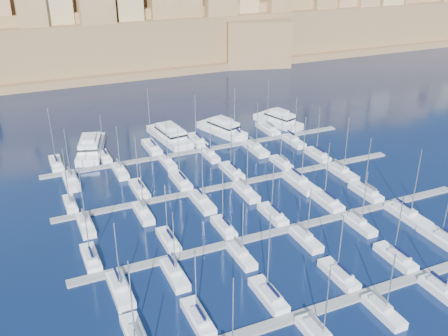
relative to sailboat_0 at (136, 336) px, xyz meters
name	(u,v)px	position (x,y,z in m)	size (l,w,h in m)	color
ground	(259,203)	(34.78, 28.69, -0.74)	(600.00, 600.00, 0.00)	black
pontoon_near	(359,296)	(34.78, -5.31, -0.54)	(84.00, 2.00, 0.40)	slate
pontoon_mid_near	(288,229)	(34.78, 16.69, -0.54)	(84.00, 2.00, 0.40)	slate
pontoon_mid_far	(239,183)	(34.78, 38.69, -0.54)	(84.00, 2.00, 0.40)	slate
pontoon_far	(203,150)	(34.78, 60.69, -0.54)	(84.00, 2.00, 0.40)	slate
sailboat_0	(136,336)	(0.00, 0.00, 0.00)	(2.65, 8.84, 13.49)	white
sailboat_1	(198,318)	(9.38, -0.10, -0.01)	(2.59, 8.65, 12.77)	white
sailboat_2	(269,295)	(21.39, 0.10, 0.02)	(2.71, 9.05, 15.40)	white
sailboat_3	(339,275)	(34.67, -0.04, -0.01)	(2.63, 8.75, 12.21)	white
sailboat_4	(396,258)	(46.76, -0.02, -0.01)	(2.64, 8.80, 12.94)	white
sailboat_5	(444,240)	(58.92, 0.80, 0.02)	(3.14, 10.47, 14.53)	white
sailboat_9	(383,311)	(35.41, -10.11, -0.02)	(2.35, 7.82, 11.64)	white
sailboat_10	(442,292)	(47.06, -10.35, -0.01)	(2.49, 8.29, 12.67)	white
sailboat_12	(91,258)	(-2.22, 21.80, -0.01)	(2.53, 8.44, 13.17)	white
sailboat_13	(168,240)	(12.04, 21.68, -0.02)	(2.46, 8.20, 12.26)	white
sailboat_14	(224,227)	(23.29, 21.59, -0.01)	(2.40, 8.00, 12.77)	white
sailboat_15	(273,215)	(34.40, 21.98, -0.01)	(2.64, 8.80, 12.29)	white
sailboat_16	(326,201)	(47.68, 22.49, 0.01)	(2.95, 9.84, 14.07)	white
sailboat_17	(366,192)	(58.02, 22.16, 0.00)	(2.75, 9.16, 13.63)	white
sailboat_18	(120,290)	(0.42, 11.10, 0.01)	(2.82, 9.41, 13.67)	white
sailboat_19	(174,274)	(9.68, 11.42, 0.00)	(2.63, 8.78, 13.15)	white
sailboat_20	(241,255)	(22.23, 11.73, -0.02)	(2.44, 8.14, 11.91)	white
sailboat_21	(305,239)	(35.53, 11.60, -0.02)	(2.52, 8.41, 11.66)	white
sailboat_22	(359,224)	(48.02, 11.74, -0.01)	(2.43, 8.11, 12.60)	white
sailboat_23	(408,215)	(59.15, 10.47, 0.04)	(3.21, 10.70, 15.76)	white
sailboat_24	(70,204)	(-2.51, 43.34, 0.00)	(2.25, 7.50, 13.45)	white
sailboat_25	(139,189)	(12.68, 44.11, 0.00)	(2.72, 9.07, 13.62)	white
sailboat_26	(181,181)	(22.47, 44.26, 0.01)	(2.81, 9.38, 13.96)	white
sailboat_27	(232,171)	(35.56, 44.25, 0.02)	(2.80, 9.35, 15.28)	white
sailboat_28	(281,163)	(48.95, 43.62, -0.01)	(2.42, 8.06, 13.24)	white
sailboat_29	(318,155)	(60.03, 44.10, 0.00)	(2.71, 9.05, 13.63)	white
sailboat_30	(86,225)	(-1.06, 33.49, 0.00)	(2.59, 8.62, 13.92)	white
sailboat_31	(143,213)	(10.50, 33.52, -0.01)	(2.57, 8.56, 12.69)	white
sailboat_32	(202,202)	(23.28, 33.02, 0.01)	(2.88, 9.58, 13.86)	white
sailboat_33	(246,192)	(33.85, 33.31, 0.00)	(2.70, 9.00, 12.93)	white
sailboat_34	(300,182)	(47.22, 32.33, 0.05)	(3.29, 10.98, 17.08)	white
sailboat_35	(342,172)	(59.43, 32.93, 0.02)	(2.93, 9.76, 15.08)	white
sailboat_36	(56,164)	(-2.52, 66.16, 0.02)	(2.75, 9.17, 15.28)	white
sailboat_37	(105,157)	(9.41, 65.59, -0.02)	(2.40, 8.01, 12.10)	white
sailboat_38	(152,147)	(22.31, 66.70, 0.04)	(3.08, 10.27, 17.09)	white
sailboat_39	(197,140)	(35.14, 66.48, 0.01)	(2.94, 9.81, 14.13)	white
sailboat_40	(235,134)	(46.96, 66.38, 0.02)	(2.88, 9.61, 14.66)	white
sailboat_41	(268,129)	(57.75, 66.59, 0.03)	(3.01, 10.04, 15.80)	white
sailboat_42	(71,181)	(-0.69, 54.82, 0.01)	(3.00, 10.00, 13.90)	white
sailboat_43	(120,171)	(10.99, 55.51, -0.01)	(2.58, 8.59, 12.54)	white
sailboat_44	(167,162)	(23.06, 55.71, -0.02)	(2.45, 8.17, 12.09)	white
sailboat_45	(210,155)	(34.56, 55.65, -0.02)	(2.49, 8.30, 11.25)	white
sailboat_46	(255,148)	(47.37, 54.68, 0.02)	(3.08, 10.26, 13.97)	white
sailboat_47	(293,141)	(59.45, 55.21, 0.01)	(2.76, 9.20, 13.85)	white
motor_yacht_a	(91,147)	(7.05, 71.47, 0.99)	(11.08, 20.12, 5.25)	white
motor_yacht_b	(170,135)	(28.99, 71.42, 0.99)	(7.92, 19.73, 5.25)	white
motor_yacht_c	(222,128)	(44.64, 70.31, 0.99)	(9.96, 17.61, 5.25)	white
motor_yacht_d	(279,120)	(63.34, 70.09, 0.99)	(9.57, 17.14, 5.25)	white
fortified_city	(102,27)	(34.60, 183.95, 14.00)	(460.00, 108.95, 59.52)	brown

